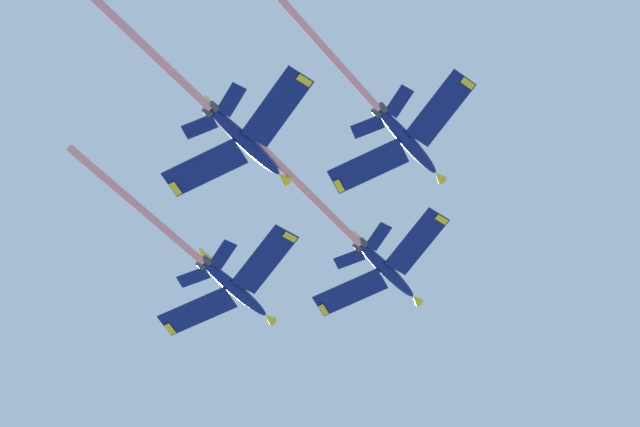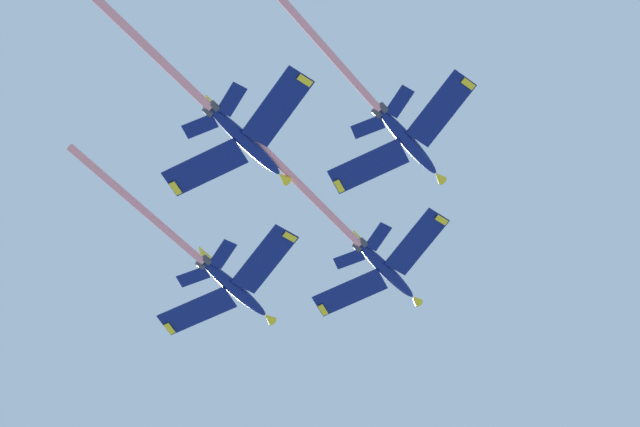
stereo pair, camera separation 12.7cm
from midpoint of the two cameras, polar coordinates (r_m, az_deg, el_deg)
jet_lead at (r=125.85m, az=2.63°, el=-2.14°), size 19.70×31.66×13.08m
jet_left_wing at (r=121.34m, az=-6.05°, el=-3.10°), size 19.74×32.40×13.97m
jet_right_wing at (r=115.96m, az=3.67°, el=5.37°), size 19.67×34.04×14.31m
jet_slot at (r=110.96m, az=-5.64°, el=5.39°), size 19.65×31.71×13.76m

